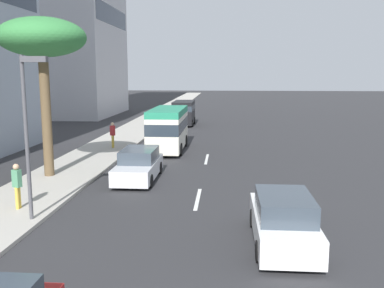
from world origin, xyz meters
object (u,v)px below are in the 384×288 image
object	(u,v)px
car_lead	(283,220)
palm_tree	(42,40)
street_lamp	(29,118)
pedestrian_near_lamp	(113,134)
pedestrian_mid_block	(17,184)
minibus_second	(168,128)
car_fourth	(139,165)
van_fifth	(184,111)

from	to	relation	value
car_lead	palm_tree	world-z (taller)	palm_tree
street_lamp	car_lead	bearing A→B (deg)	-98.34
pedestrian_near_lamp	palm_tree	size ratio (longest dim) A/B	0.23
pedestrian_mid_block	palm_tree	world-z (taller)	palm_tree
minibus_second	pedestrian_near_lamp	world-z (taller)	minibus_second
palm_tree	minibus_second	bearing A→B (deg)	-31.02
car_lead	street_lamp	bearing A→B (deg)	81.66
car_lead	minibus_second	bearing A→B (deg)	19.74
pedestrian_near_lamp	pedestrian_mid_block	distance (m)	13.91
pedestrian_mid_block	street_lamp	xyz separation A→B (m)	(-1.14, -1.18, 2.70)
car_fourth	pedestrian_near_lamp	bearing A→B (deg)	-156.88
palm_tree	street_lamp	size ratio (longest dim) A/B	1.36
car_fourth	van_fifth	bearing A→B (deg)	179.88
minibus_second	car_fourth	bearing A→B (deg)	-2.69
pedestrian_near_lamp	pedestrian_mid_block	world-z (taller)	pedestrian_near_lamp
pedestrian_near_lamp	car_lead	bearing A→B (deg)	-27.13
car_fourth	pedestrian_mid_block	world-z (taller)	pedestrian_mid_block
minibus_second	car_lead	bearing A→B (deg)	19.74
pedestrian_mid_block	street_lamp	bearing A→B (deg)	156.96
pedestrian_near_lamp	street_lamp	xyz separation A→B (m)	(-15.06, -1.09, 2.68)
minibus_second	pedestrian_mid_block	world-z (taller)	minibus_second
car_lead	palm_tree	size ratio (longest dim) A/B	0.58
car_fourth	palm_tree	world-z (taller)	palm_tree
car_fourth	street_lamp	size ratio (longest dim) A/B	0.80
van_fifth	pedestrian_near_lamp	xyz separation A→B (m)	(-14.84, 3.63, -0.27)
pedestrian_mid_block	minibus_second	bearing A→B (deg)	-85.14
palm_tree	pedestrian_near_lamp	bearing A→B (deg)	-7.49
pedestrian_near_lamp	street_lamp	bearing A→B (deg)	-54.02
minibus_second	pedestrian_near_lamp	bearing A→B (deg)	-90.20
street_lamp	car_fourth	bearing A→B (deg)	-20.45
minibus_second	pedestrian_mid_block	distance (m)	14.49
minibus_second	van_fifth	xyz separation A→B (m)	(14.85, 0.35, -0.19)
palm_tree	car_lead	bearing A→B (deg)	-125.70
car_lead	car_fourth	bearing A→B (deg)	38.17
minibus_second	pedestrian_mid_block	bearing A→B (deg)	-16.28
car_lead	minibus_second	xyz separation A→B (m)	(16.32, 5.86, 0.84)
van_fifth	palm_tree	xyz separation A→B (m)	(-23.31, 4.74, 5.55)
car_lead	van_fifth	world-z (taller)	van_fifth
minibus_second	street_lamp	size ratio (longest dim) A/B	1.09
pedestrian_near_lamp	palm_tree	bearing A→B (deg)	-65.66
minibus_second	street_lamp	distance (m)	15.48
van_fifth	pedestrian_near_lamp	bearing A→B (deg)	-13.73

